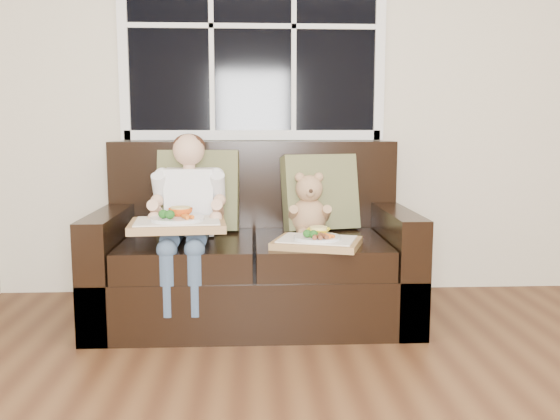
{
  "coord_description": "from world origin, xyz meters",
  "views": [
    {
      "loc": [
        -0.65,
        -1.23,
        1.05
      ],
      "look_at": [
        -0.51,
        1.85,
        0.61
      ],
      "focal_mm": 38.0,
      "sensor_mm": 36.0,
      "label": 1
    }
  ],
  "objects": [
    {
      "name": "window_back",
      "position": [
        -0.64,
        2.48,
        1.65
      ],
      "size": [
        1.62,
        0.04,
        1.37
      ],
      "color": "black",
      "rests_on": "room_walls"
    },
    {
      "name": "loveseat",
      "position": [
        -0.64,
        2.02,
        0.31
      ],
      "size": [
        1.7,
        0.92,
        0.96
      ],
      "color": "black",
      "rests_on": "ground"
    },
    {
      "name": "pillow_left",
      "position": [
        -0.96,
        2.17,
        0.68
      ],
      "size": [
        0.47,
        0.23,
        0.47
      ],
      "rotation": [
        -0.21,
        0.0,
        -0.06
      ],
      "color": "olive",
      "rests_on": "loveseat"
    },
    {
      "name": "pillow_right",
      "position": [
        -0.26,
        2.17,
        0.67
      ],
      "size": [
        0.47,
        0.29,
        0.45
      ],
      "rotation": [
        -0.21,
        0.0,
        0.24
      ],
      "color": "olive",
      "rests_on": "loveseat"
    },
    {
      "name": "child",
      "position": [
        -0.99,
        1.9,
        0.64
      ],
      "size": [
        0.38,
        0.59,
        0.86
      ],
      "color": "white",
      "rests_on": "loveseat"
    },
    {
      "name": "teddy_bear",
      "position": [
        -0.33,
        2.05,
        0.59
      ],
      "size": [
        0.21,
        0.26,
        0.36
      ],
      "rotation": [
        0.0,
        0.0,
        0.02
      ],
      "color": "tan",
      "rests_on": "loveseat"
    },
    {
      "name": "tray_left",
      "position": [
        -1.02,
        1.67,
        0.58
      ],
      "size": [
        0.49,
        0.39,
        0.11
      ],
      "rotation": [
        0.0,
        0.0,
        0.09
      ],
      "color": "olive",
      "rests_on": "child"
    },
    {
      "name": "tray_right",
      "position": [
        -0.33,
        1.68,
        0.48
      ],
      "size": [
        0.49,
        0.43,
        0.1
      ],
      "rotation": [
        0.0,
        0.0,
        -0.31
      ],
      "color": "olive",
      "rests_on": "loveseat"
    }
  ]
}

